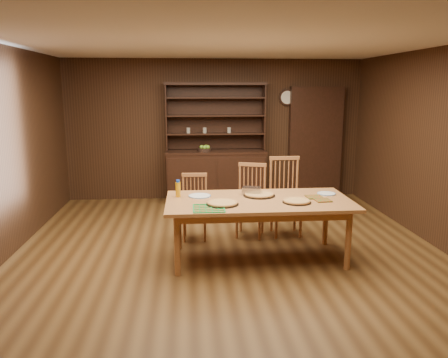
{
  "coord_description": "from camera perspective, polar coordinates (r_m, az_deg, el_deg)",
  "views": [
    {
      "loc": [
        -0.51,
        -5.2,
        2.07
      ],
      "look_at": [
        -0.04,
        0.4,
        0.9
      ],
      "focal_mm": 35.0,
      "sensor_mm": 36.0,
      "label": 1
    }
  ],
  "objects": [
    {
      "name": "floor",
      "position": [
        5.62,
        0.8,
        -9.84
      ],
      "size": [
        6.0,
        6.0,
        0.0
      ],
      "primitive_type": "plane",
      "color": "brown",
      "rests_on": "ground"
    },
    {
      "name": "room_shell",
      "position": [
        5.25,
        0.85,
        6.4
      ],
      "size": [
        6.0,
        6.0,
        6.0
      ],
      "color": "white",
      "rests_on": "floor"
    },
    {
      "name": "china_hutch",
      "position": [
        8.1,
        -1.06,
        1.3
      ],
      "size": [
        1.84,
        0.52,
        2.17
      ],
      "color": "black",
      "rests_on": "floor"
    },
    {
      "name": "doorway",
      "position": [
        8.51,
        11.78,
        4.66
      ],
      "size": [
        1.0,
        0.18,
        2.1
      ],
      "primitive_type": "cube",
      "color": "black",
      "rests_on": "floor"
    },
    {
      "name": "wall_clock",
      "position": [
        8.36,
        8.24,
        10.5
      ],
      "size": [
        0.3,
        0.05,
        0.3
      ],
      "color": "black",
      "rests_on": "room_shell"
    },
    {
      "name": "dining_table",
      "position": [
        5.31,
        4.55,
        -3.39
      ],
      "size": [
        2.23,
        1.11,
        0.75
      ],
      "color": "#B76F3F",
      "rests_on": "floor"
    },
    {
      "name": "chair_left",
      "position": [
        6.11,
        -3.86,
        -3.34
      ],
      "size": [
        0.39,
        0.37,
        0.91
      ],
      "rotation": [
        0.0,
        0.0,
        -0.04
      ],
      "color": "#C17042",
      "rests_on": "floor"
    },
    {
      "name": "chair_center",
      "position": [
        6.22,
        3.54,
        -2.43
      ],
      "size": [
        0.52,
        0.51,
        1.03
      ],
      "rotation": [
        0.0,
        0.0,
        -0.3
      ],
      "color": "#C17042",
      "rests_on": "floor"
    },
    {
      "name": "chair_right",
      "position": [
        6.33,
        7.99,
        -1.85
      ],
      "size": [
        0.46,
        0.44,
        1.11
      ],
      "rotation": [
        0.0,
        0.0,
        0.01
      ],
      "color": "#C17042",
      "rests_on": "floor"
    },
    {
      "name": "pizza_left",
      "position": [
        5.05,
        -0.2,
        -3.16
      ],
      "size": [
        0.38,
        0.38,
        0.04
      ],
      "color": "black",
      "rests_on": "dining_table"
    },
    {
      "name": "pizza_right",
      "position": [
        5.21,
        9.48,
        -2.87
      ],
      "size": [
        0.34,
        0.34,
        0.04
      ],
      "color": "black",
      "rests_on": "dining_table"
    },
    {
      "name": "pizza_center",
      "position": [
        5.47,
        4.61,
        -2.03
      ],
      "size": [
        0.4,
        0.4,
        0.04
      ],
      "color": "black",
      "rests_on": "dining_table"
    },
    {
      "name": "cooling_rack",
      "position": [
        4.88,
        -2.0,
        -3.82
      ],
      "size": [
        0.42,
        0.42,
        0.02
      ],
      "primitive_type": null,
      "rotation": [
        0.0,
        0.0,
        0.28
      ],
      "color": "green",
      "rests_on": "dining_table"
    },
    {
      "name": "plate_left",
      "position": [
        5.43,
        -3.19,
        -2.21
      ],
      "size": [
        0.28,
        0.28,
        0.02
      ],
      "color": "white",
      "rests_on": "dining_table"
    },
    {
      "name": "plate_right",
      "position": [
        5.69,
        13.22,
        -1.87
      ],
      "size": [
        0.23,
        0.23,
        0.02
      ],
      "color": "white",
      "rests_on": "dining_table"
    },
    {
      "name": "foil_dish",
      "position": [
        5.54,
        3.62,
        -1.54
      ],
      "size": [
        0.27,
        0.22,
        0.09
      ],
      "primitive_type": "cube",
      "rotation": [
        0.0,
        0.0,
        -0.27
      ],
      "color": "silver",
      "rests_on": "dining_table"
    },
    {
      "name": "juice_bottle",
      "position": [
        5.42,
        -6.02,
        -1.3
      ],
      "size": [
        0.06,
        0.06,
        0.21
      ],
      "color": "orange",
      "rests_on": "dining_table"
    },
    {
      "name": "pot_holder_a",
      "position": [
        5.35,
        12.75,
        -2.71
      ],
      "size": [
        0.2,
        0.2,
        0.01
      ],
      "primitive_type": "cube",
      "rotation": [
        0.0,
        0.0,
        0.08
      ],
      "color": "#A32212",
      "rests_on": "dining_table"
    },
    {
      "name": "pot_holder_b",
      "position": [
        5.49,
        11.7,
        -2.31
      ],
      "size": [
        0.2,
        0.2,
        0.01
      ],
      "primitive_type": "cube",
      "rotation": [
        0.0,
        0.0,
        0.02
      ],
      "color": "#A32212",
      "rests_on": "dining_table"
    },
    {
      "name": "fruit_bowl",
      "position": [
        7.96,
        -2.55,
        3.95
      ],
      "size": [
        0.26,
        0.26,
        0.12
      ],
      "color": "black",
      "rests_on": "china_hutch"
    }
  ]
}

